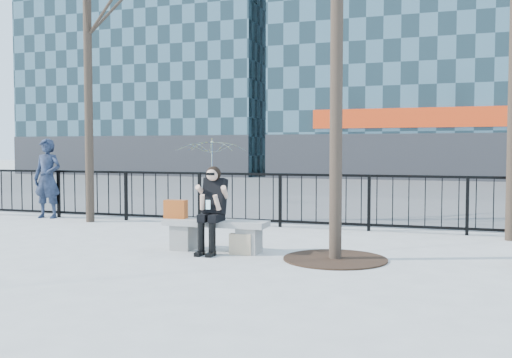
% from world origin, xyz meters
% --- Properties ---
extents(ground, '(120.00, 120.00, 0.00)m').
position_xyz_m(ground, '(0.00, 0.00, 0.00)').
color(ground, '#9B9B96').
rests_on(ground, ground).
extents(street_surface, '(60.00, 23.00, 0.01)m').
position_xyz_m(street_surface, '(0.00, 15.00, 0.00)').
color(street_surface, '#474747').
rests_on(street_surface, ground).
extents(railing, '(14.00, 0.06, 1.10)m').
position_xyz_m(railing, '(0.00, 3.00, 0.55)').
color(railing, black).
rests_on(railing, ground).
extents(building_left, '(16.20, 10.20, 22.60)m').
position_xyz_m(building_left, '(-15.00, 27.00, 11.30)').
color(building_left, slate).
rests_on(building_left, ground).
extents(tree_grate, '(1.50, 1.50, 0.02)m').
position_xyz_m(tree_grate, '(1.90, -0.10, 0.01)').
color(tree_grate, black).
rests_on(tree_grate, ground).
extents(bench_main, '(1.65, 0.46, 0.49)m').
position_xyz_m(bench_main, '(0.00, 0.00, 0.30)').
color(bench_main, gray).
rests_on(bench_main, ground).
extents(seated_woman, '(0.50, 0.64, 1.34)m').
position_xyz_m(seated_woman, '(0.00, -0.16, 0.67)').
color(seated_woman, black).
rests_on(seated_woman, ground).
extents(handbag, '(0.37, 0.19, 0.29)m').
position_xyz_m(handbag, '(-0.70, 0.02, 0.64)').
color(handbag, '#B04915').
rests_on(handbag, bench_main).
extents(shopping_bag, '(0.35, 0.15, 0.32)m').
position_xyz_m(shopping_bag, '(0.47, -0.16, 0.16)').
color(shopping_bag, beige).
rests_on(shopping_bag, ground).
extents(standing_man, '(0.70, 0.48, 1.84)m').
position_xyz_m(standing_man, '(-5.35, 2.80, 0.92)').
color(standing_man, black).
rests_on(standing_man, ground).
extents(vendor_umbrella, '(2.42, 2.46, 1.93)m').
position_xyz_m(vendor_umbrella, '(-3.17, 7.39, 0.96)').
color(vendor_umbrella, yellow).
rests_on(vendor_umbrella, ground).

